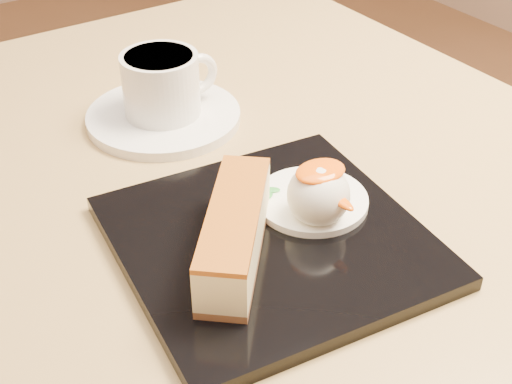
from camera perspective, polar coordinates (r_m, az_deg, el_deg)
table at (r=0.70m, az=-5.81°, el=-11.09°), size 0.80×0.80×0.72m
dessert_plate at (r=0.54m, az=1.18°, el=-3.96°), size 0.24×0.24×0.01m
cheesecake at (r=0.51m, az=-1.73°, el=-3.25°), size 0.11×0.12×0.04m
cream_smear at (r=0.57m, az=4.47°, el=-0.66°), size 0.09×0.09×0.01m
ice_cream_scoop at (r=0.54m, az=5.02°, el=-0.23°), size 0.05×0.05×0.05m
mango_sauce at (r=0.53m, az=5.17°, el=1.66°), size 0.04×0.03×0.01m
mint_sprig at (r=0.57m, az=0.66°, el=-0.13°), size 0.03×0.02×0.00m
saucer at (r=0.71m, az=-7.39°, el=6.00°), size 0.15×0.15×0.01m
coffee_cup at (r=0.69m, az=-7.48°, el=8.65°), size 0.10×0.07×0.06m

